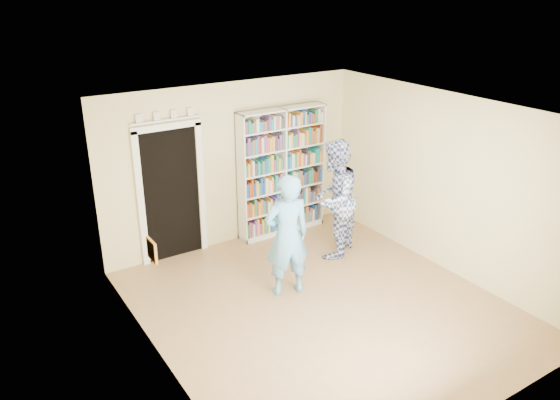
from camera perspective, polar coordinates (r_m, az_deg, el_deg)
name	(u,v)px	position (r m, az deg, el deg)	size (l,w,h in m)	color
floor	(322,306)	(7.65, 4.38, -11.01)	(5.00, 5.00, 0.00)	#967248
ceiling	(328,113)	(6.58, 5.06, 9.08)	(5.00, 5.00, 0.00)	white
wall_back	(233,165)	(8.99, -4.96, 3.71)	(4.50, 4.50, 0.00)	beige
wall_left	(157,262)	(6.04, -12.70, -6.35)	(5.00, 5.00, 0.00)	beige
wall_right	(446,183)	(8.48, 16.93, 1.66)	(5.00, 5.00, 0.00)	beige
bookshelf	(282,171)	(9.34, 0.17, 3.01)	(1.61, 0.30, 2.21)	white
doorway	(171,188)	(8.60, -11.33, 1.29)	(1.10, 0.08, 2.43)	black
wall_art	(152,250)	(6.19, -13.23, -5.14)	(0.03, 0.25, 0.25)	brown
man_blue	(287,236)	(7.52, 0.75, -3.78)	(0.65, 0.43, 1.78)	#63A9DC
man_plaid	(334,199)	(8.62, 5.67, 0.10)	(0.93, 0.73, 1.92)	navy
paper_sheet	(346,196)	(8.53, 6.93, 0.46)	(0.22, 0.01, 0.31)	white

